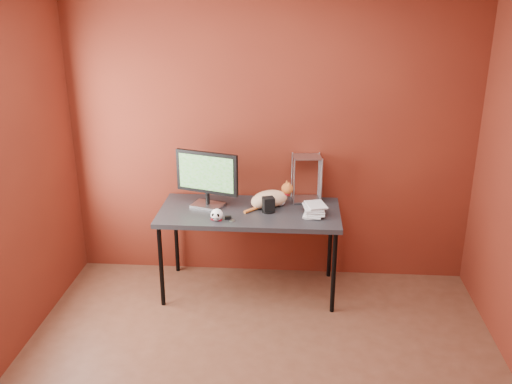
# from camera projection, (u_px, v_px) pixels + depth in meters

# --- Properties ---
(room) EXTENTS (3.52, 3.52, 2.61)m
(room) POSITION_uv_depth(u_px,v_px,m) (255.00, 189.00, 3.21)
(room) COLOR #4E2A1A
(room) RESTS_ON ground
(desk) EXTENTS (1.50, 0.70, 0.75)m
(desk) POSITION_uv_depth(u_px,v_px,m) (249.00, 216.00, 4.76)
(desk) COLOR black
(desk) RESTS_ON ground
(monitor) EXTENTS (0.54, 0.25, 0.48)m
(monitor) POSITION_uv_depth(u_px,v_px,m) (207.00, 176.00, 4.73)
(monitor) COLOR #A2A3A7
(monitor) RESTS_ON desk
(cat) EXTENTS (0.40, 0.31, 0.22)m
(cat) POSITION_uv_depth(u_px,v_px,m) (270.00, 199.00, 4.79)
(cat) COLOR orange
(cat) RESTS_ON desk
(skull_mug) EXTENTS (0.10, 0.10, 0.10)m
(skull_mug) POSITION_uv_depth(u_px,v_px,m) (217.00, 215.00, 4.52)
(skull_mug) COLOR white
(skull_mug) RESTS_ON desk
(speaker) EXTENTS (0.11, 0.11, 0.13)m
(speaker) POSITION_uv_depth(u_px,v_px,m) (268.00, 205.00, 4.69)
(speaker) COLOR black
(speaker) RESTS_ON desk
(book_stack) EXTENTS (0.20, 0.23, 1.00)m
(book_stack) POSITION_uv_depth(u_px,v_px,m) (307.00, 156.00, 4.49)
(book_stack) COLOR beige
(book_stack) RESTS_ON desk
(wire_rack) EXTENTS (0.25, 0.22, 0.41)m
(wire_rack) POSITION_uv_depth(u_px,v_px,m) (307.00, 178.00, 4.89)
(wire_rack) COLOR #A2A3A7
(wire_rack) RESTS_ON desk
(pocket_knife) EXTENTS (0.09, 0.04, 0.02)m
(pocket_knife) POSITION_uv_depth(u_px,v_px,m) (216.00, 219.00, 4.54)
(pocket_knife) COLOR #9F0C1A
(pocket_knife) RESTS_ON desk
(black_gadget) EXTENTS (0.06, 0.04, 0.02)m
(black_gadget) POSITION_uv_depth(u_px,v_px,m) (228.00, 218.00, 4.56)
(black_gadget) COLOR black
(black_gadget) RESTS_ON desk
(washer) EXTENTS (0.04, 0.04, 0.00)m
(washer) POSITION_uv_depth(u_px,v_px,m) (232.00, 221.00, 4.53)
(washer) COLOR #A2A3A7
(washer) RESTS_ON desk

